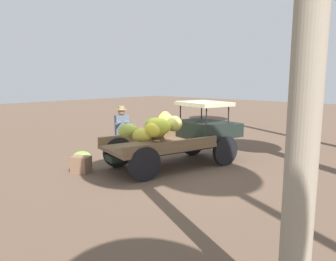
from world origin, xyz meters
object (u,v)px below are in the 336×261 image
(wooden_crate, at_px, (81,164))
(loose_banana_bunch, at_px, (82,156))
(truck, at_px, (180,133))
(farmer, at_px, (122,130))

(wooden_crate, relative_size, loose_banana_bunch, 0.87)
(wooden_crate, bearing_deg, truck, -32.09)
(truck, relative_size, farmer, 2.65)
(truck, distance_m, loose_banana_bunch, 3.24)
(truck, height_order, loose_banana_bunch, truck)
(truck, height_order, wooden_crate, truck)
(wooden_crate, bearing_deg, farmer, 5.15)
(loose_banana_bunch, bearing_deg, wooden_crate, -124.15)
(farmer, height_order, wooden_crate, farmer)
(farmer, height_order, loose_banana_bunch, farmer)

